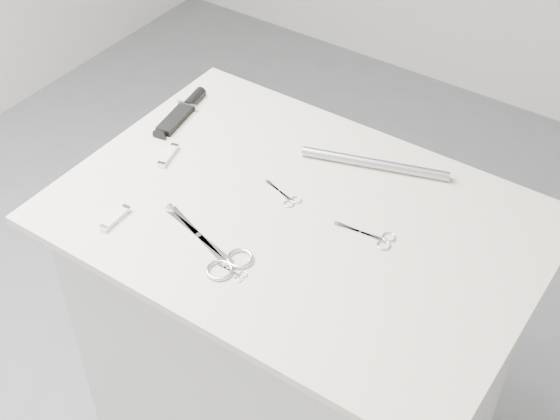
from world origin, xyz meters
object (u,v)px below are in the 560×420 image
Objects in this scene: plinth at (295,353)px; pocket_knife_b at (168,156)px; sheathed_knife at (184,110)px; pocket_knife_a at (115,218)px; metal_rail at (375,164)px; embroidery_scissors_b at (286,197)px; tiny_scissors at (233,273)px; large_shears at (219,254)px; embroidery_scissors_a at (375,237)px.

plinth is 0.59m from pocket_knife_b.
sheathed_knife is 2.37× the size of pocket_knife_a.
metal_rail is (0.36, 0.45, 0.01)m from pocket_knife_a.
embroidery_scissors_b is 0.24m from tiny_scissors.
metal_rail is at bearing -75.26° from pocket_knife_b.
pocket_knife_a reaches higher than large_shears.
embroidery_scissors_b is at bearing -118.74° from metal_rail.
embroidery_scissors_b is at bearing 173.37° from embroidery_scissors_a.
large_shears is 0.06m from tiny_scissors.
metal_rail is at bearing 113.35° from embroidery_scissors_a.
large_shears is 0.32m from embroidery_scissors_a.
large_shears is 2.35× the size of embroidery_scissors_b.
embroidery_scissors_a is 1.58× the size of pocket_knife_a.
embroidery_scissors_a is at bearing -60.50° from metal_rail.
pocket_knife_a is 0.23m from pocket_knife_b.
sheathed_knife is (-0.38, 0.12, 0.01)m from embroidery_scissors_b.
metal_rail is (-0.11, 0.20, 0.01)m from embroidery_scissors_a.
embroidery_scissors_b is at bearing 100.85° from tiny_scissors.
metal_rail reaches higher than large_shears.
embroidery_scissors_a is at bearing -111.21° from sheathed_knife.
plinth is 8.77× the size of embroidery_scissors_b.
pocket_knife_a is 0.58m from metal_rail.
tiny_scissors is 0.92× the size of pocket_knife_a.
pocket_knife_a is at bearing -171.01° from sheathed_knife.
embroidery_scissors_a is 0.23m from metal_rail.
large_shears is at bearing -106.30° from metal_rail.
large_shears is at bearing -76.99° from embroidery_scissors_b.
pocket_knife_a reaches higher than embroidery_scissors_b.
plinth is at bearing -118.92° from sheathed_knife.
pocket_knife_a is at bearing -143.09° from plinth.
tiny_scissors is at bearing -98.73° from metal_rail.
pocket_knife_a is (0.13, -0.38, -0.00)m from sheathed_knife.
plinth is at bearing 86.99° from large_shears.
large_shears is at bearing -109.37° from plinth.
embroidery_scissors_b and tiny_scissors have the same top height.
tiny_scissors is 0.23× the size of metal_rail.
embroidery_scissors_a is 0.22m from embroidery_scissors_b.
embroidery_scissors_b is 0.31× the size of metal_rail.
sheathed_knife is (-0.37, 0.34, 0.00)m from large_shears.
sheathed_knife reaches higher than embroidery_scissors_a.
embroidery_scissors_b is 1.27× the size of pocket_knife_a.
metal_rail reaches higher than embroidery_scissors_b.
embroidery_scissors_a is (0.17, 0.03, 0.47)m from plinth.
pocket_knife_b is (-0.34, 0.20, 0.00)m from tiny_scissors.
embroidery_scissors_a is at bearing -63.96° from pocket_knife_a.
metal_rail is (0.12, 0.41, 0.01)m from large_shears.
pocket_knife_b is (-0.51, -0.03, 0.00)m from embroidery_scissors_a.
pocket_knife_a is at bearing -175.11° from tiny_scissors.
plinth is 3.73× the size of large_shears.
pocket_knife_b reaches higher than plinth.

